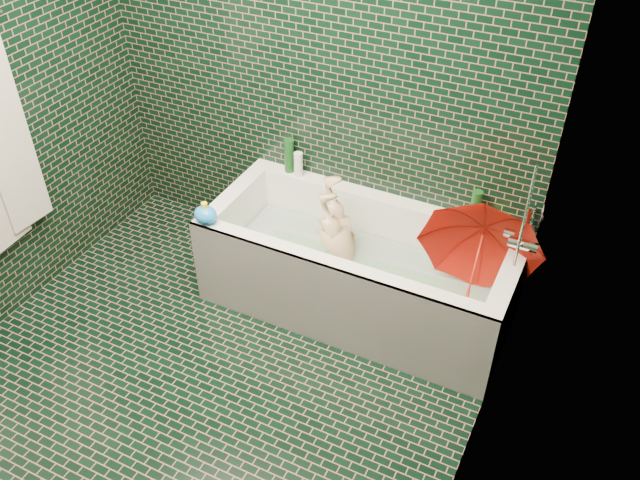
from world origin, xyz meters
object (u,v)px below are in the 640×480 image
at_px(child, 343,255).
at_px(rubber_duck, 495,222).
at_px(bath_toy, 205,215).
at_px(bathtub, 358,278).
at_px(umbrella, 476,262).

distance_m(child, rubber_duck, 0.85).
bearing_deg(bath_toy, bathtub, 41.38).
relative_size(child, bath_toy, 5.71).
distance_m(child, umbrella, 0.80).
xyz_separation_m(umbrella, bath_toy, (-1.40, -0.28, 0.02)).
relative_size(child, rubber_duck, 7.37).
xyz_separation_m(bathtub, child, (-0.11, 0.04, 0.10)).
relative_size(bathtub, rubber_duck, 13.84).
xyz_separation_m(bathtub, umbrella, (0.64, -0.03, 0.37)).
xyz_separation_m(bathtub, bath_toy, (-0.77, -0.31, 0.39)).
bearing_deg(child, bath_toy, -74.72).
bearing_deg(bath_toy, umbrella, 30.65).
xyz_separation_m(child, rubber_duck, (0.74, 0.29, 0.28)).
relative_size(bathtub, child, 1.88).
relative_size(umbrella, bath_toy, 3.79).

